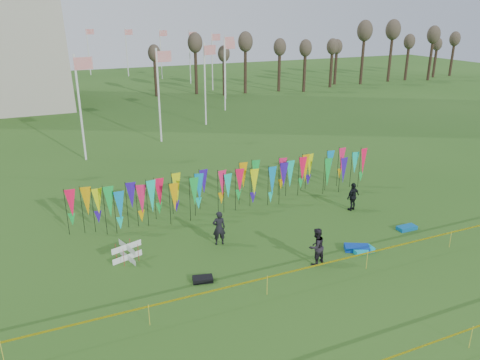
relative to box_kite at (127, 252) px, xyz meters
name	(u,v)px	position (x,y,z in m)	size (l,w,h in m)	color
ground	(298,271)	(6.84, -4.01, -0.43)	(160.00, 160.00, 0.00)	#254F16
banner_row	(236,182)	(7.11, 3.75, 1.17)	(18.64, 0.64, 2.48)	black
caution_tape_near	(308,268)	(6.61, -5.12, 0.35)	(26.00, 0.02, 0.90)	#DACB04
caution_tape_far	(403,354)	(6.61, -10.81, 0.35)	(26.00, 0.02, 0.90)	#DACB04
tree_line	(336,44)	(38.84, 39.99, 5.74)	(53.92, 1.92, 7.84)	#38281C
box_kite	(127,252)	(0.00, 0.00, 0.00)	(0.77, 0.77, 0.86)	red
person_left	(219,228)	(4.51, -0.22, 0.46)	(0.65, 0.47, 1.78)	black
person_mid	(316,246)	(7.86, -3.79, 0.46)	(0.86, 0.53, 1.78)	black
person_right	(353,197)	(13.15, 0.58, 0.41)	(0.99, 0.56, 1.68)	black
kite_bag_turquoise	(363,250)	(10.59, -3.76, -0.32)	(1.05, 0.53, 0.21)	#0DB2D0
kite_bag_blue	(357,248)	(10.40, -3.53, -0.31)	(1.17, 0.61, 0.24)	#0A3AB2
kite_bag_black	(203,279)	(2.61, -3.10, -0.33)	(0.87, 0.50, 0.20)	black
kite_bag_teal	(407,228)	(14.25, -2.73, -0.33)	(1.05, 0.50, 0.20)	#0B5CA1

